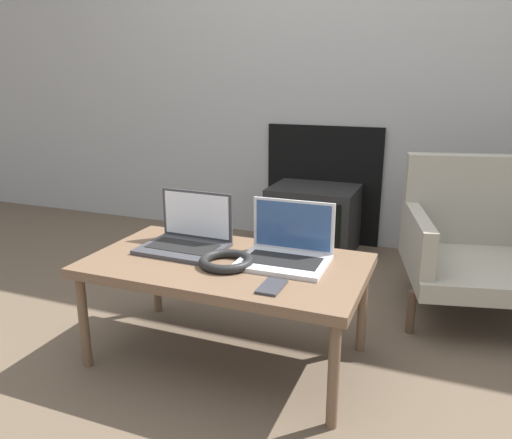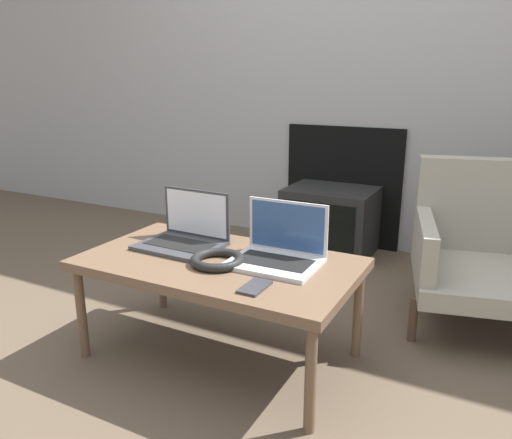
% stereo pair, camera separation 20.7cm
% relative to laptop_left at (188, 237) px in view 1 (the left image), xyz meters
% --- Properties ---
extents(ground_plane, '(14.00, 14.00, 0.00)m').
position_rel_laptop_left_xyz_m(ground_plane, '(0.21, -0.26, -0.44)').
color(ground_plane, brown).
extents(wall_back, '(7.00, 0.08, 2.60)m').
position_rel_laptop_left_xyz_m(wall_back, '(0.20, 1.50, 0.84)').
color(wall_back, '#999999').
rests_on(wall_back, ground_plane).
extents(table, '(1.02, 0.57, 0.40)m').
position_rel_laptop_left_xyz_m(table, '(0.21, -0.08, -0.08)').
color(table, brown).
rests_on(table, ground_plane).
extents(laptop_left, '(0.32, 0.25, 0.21)m').
position_rel_laptop_left_xyz_m(laptop_left, '(0.00, 0.00, 0.00)').
color(laptop_left, '#38383D').
rests_on(laptop_left, table).
extents(laptop_right, '(0.32, 0.25, 0.21)m').
position_rel_laptop_left_xyz_m(laptop_right, '(0.41, 0.00, 0.00)').
color(laptop_right, silver).
rests_on(laptop_right, table).
extents(headphones, '(0.20, 0.20, 0.03)m').
position_rel_laptop_left_xyz_m(headphones, '(0.23, -0.12, -0.03)').
color(headphones, black).
rests_on(headphones, table).
extents(phone, '(0.07, 0.13, 0.01)m').
position_rel_laptop_left_xyz_m(phone, '(0.44, -0.25, -0.04)').
color(phone, '#333338').
rests_on(phone, table).
extents(tv, '(0.52, 0.42, 0.40)m').
position_rel_laptop_left_xyz_m(tv, '(0.18, 1.24, -0.24)').
color(tv, black).
rests_on(tv, ground_plane).
extents(armchair, '(0.78, 0.77, 0.70)m').
position_rel_laptop_left_xyz_m(armchair, '(1.10, 0.74, -0.10)').
color(armchair, gray).
rests_on(armchair, ground_plane).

